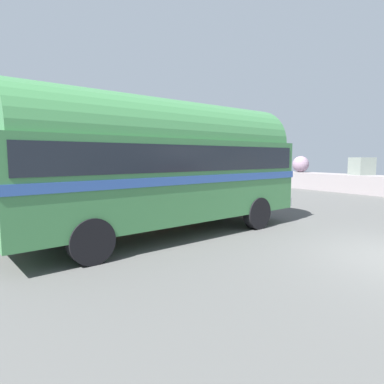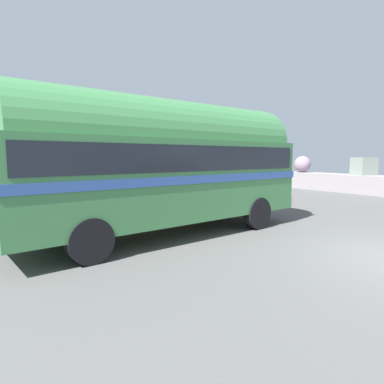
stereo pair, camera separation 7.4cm
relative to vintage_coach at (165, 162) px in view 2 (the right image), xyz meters
name	(u,v)px [view 2 (the right image)]	position (x,y,z in m)	size (l,w,h in m)	color
vintage_coach	(165,162)	(0.00, 0.00, 0.00)	(3.35, 8.80, 3.70)	black
second_coach	(137,160)	(-5.16, 1.45, 0.00)	(3.59, 8.83, 3.70)	black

